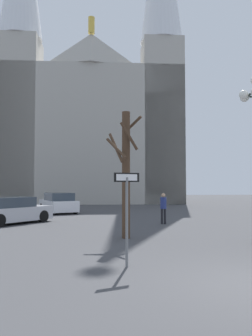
# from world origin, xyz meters

# --- Properties ---
(cathedral) EXTENTS (20.63, 11.25, 37.25)m
(cathedral) POSITION_xyz_m (-3.02, 32.34, 11.39)
(cathedral) COLOR #ADA89E
(cathedral) RESTS_ON ground
(one_way_arrow_sign) EXTENTS (0.66, 0.27, 2.32)m
(one_way_arrow_sign) POSITION_xyz_m (-2.59, 1.95, 1.48)
(one_way_arrow_sign) COLOR slate
(one_way_arrow_sign) RESTS_ON ground
(bare_tree) EXTENTS (1.43, 1.43, 4.85)m
(bare_tree) POSITION_xyz_m (-2.11, 6.37, 2.57)
(bare_tree) COLOR #473323
(bare_tree) RESTS_ON ground
(parked_car_near_silver) EXTENTS (4.07, 4.26, 1.38)m
(parked_car_near_silver) POSITION_xyz_m (-7.53, 11.91, 0.66)
(parked_car_near_silver) COLOR #B7B7BC
(parked_car_near_silver) RESTS_ON ground
(parked_car_far_white) EXTENTS (3.19, 4.56, 1.45)m
(parked_car_far_white) POSITION_xyz_m (-5.63, 18.57, 0.68)
(parked_car_far_white) COLOR silver
(parked_car_far_white) RESTS_ON ground
(pedestrian_walking) EXTENTS (0.32, 0.32, 1.59)m
(pedestrian_walking) POSITION_xyz_m (0.37, 10.75, 0.96)
(pedestrian_walking) COLOR black
(pedestrian_walking) RESTS_ON ground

